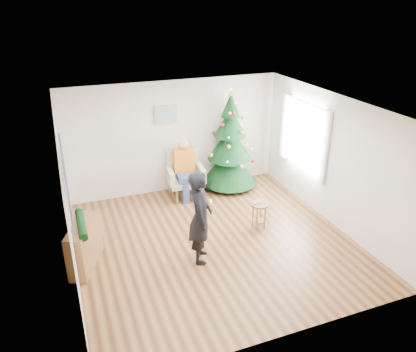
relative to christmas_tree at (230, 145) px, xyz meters
name	(u,v)px	position (x,y,z in m)	size (l,w,h in m)	color
floor	(214,242)	(-1.24, -2.15, -1.07)	(5.00, 5.00, 0.00)	brown
ceiling	(215,107)	(-1.24, -2.15, 1.53)	(5.00, 5.00, 0.00)	white
wall_back	(174,137)	(-1.24, 0.35, 0.23)	(5.00, 5.00, 0.00)	silver
wall_front	(289,258)	(-1.24, -4.65, 0.23)	(5.00, 5.00, 0.00)	silver
wall_left	(67,203)	(-3.74, -2.15, 0.23)	(5.00, 5.00, 0.00)	silver
wall_right	(333,161)	(1.26, -2.15, 0.23)	(5.00, 5.00, 0.00)	silver
window_panel	(304,136)	(1.23, -1.15, 0.43)	(0.04, 1.30, 1.40)	white
curtains	(303,136)	(1.20, -1.15, 0.43)	(0.05, 1.75, 1.50)	white
christmas_tree	(230,145)	(0.00, 0.00, 0.00)	(1.32, 1.32, 2.38)	#3F2816
stool	(259,215)	(-0.22, -1.98, -0.80)	(0.36, 0.36, 0.54)	brown
laptop	(260,203)	(-0.22, -1.98, -0.52)	(0.30, 0.19, 0.02)	silver
armchair	(185,180)	(-1.14, -0.08, -0.69)	(0.88, 0.82, 1.03)	#A1AE8C
seated_person	(186,168)	(-1.15, -0.14, -0.37)	(0.48, 0.68, 1.35)	navy
standing_man	(200,217)	(-1.67, -2.56, -0.23)	(0.61, 0.40, 1.68)	black
game_controller	(211,202)	(-1.49, -2.59, 0.05)	(0.04, 0.13, 0.04)	white
console	(84,245)	(-3.57, -2.03, -0.67)	(0.30, 1.00, 0.80)	brown
garland	(81,224)	(-3.57, -2.03, -0.25)	(0.14, 0.14, 0.90)	black
tapestry	(66,181)	(-3.70, -1.85, 0.48)	(0.03, 1.50, 1.15)	black
framed_picture	(165,115)	(-1.44, 0.31, 0.78)	(0.52, 0.05, 0.42)	tan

